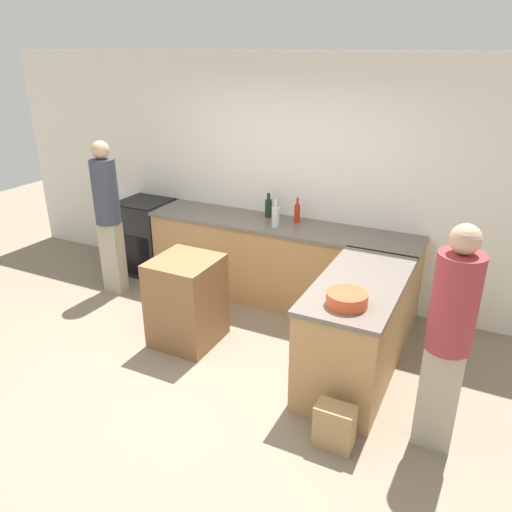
% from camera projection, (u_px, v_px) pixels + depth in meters
% --- Properties ---
extents(ground_plane, '(14.00, 14.00, 0.00)m').
position_uv_depth(ground_plane, '(198.00, 381.00, 4.41)').
color(ground_plane, gray).
extents(wall_back, '(8.00, 0.06, 2.70)m').
position_uv_depth(wall_back, '(293.00, 180.00, 5.62)').
color(wall_back, white).
rests_on(wall_back, ground_plane).
extents(counter_back, '(3.09, 0.66, 0.93)m').
position_uv_depth(counter_back, '(279.00, 262.00, 5.68)').
color(counter_back, tan).
rests_on(counter_back, ground_plane).
extents(counter_peninsula, '(0.69, 1.48, 0.93)m').
position_uv_depth(counter_peninsula, '(356.00, 330.00, 4.33)').
color(counter_peninsula, tan).
rests_on(counter_peninsula, ground_plane).
extents(range_oven, '(0.65, 0.63, 0.94)m').
position_uv_depth(range_oven, '(146.00, 236.00, 6.44)').
color(range_oven, black).
rests_on(range_oven, ground_plane).
extents(island_table, '(0.60, 0.63, 0.88)m').
position_uv_depth(island_table, '(187.00, 301.00, 4.87)').
color(island_table, brown).
rests_on(island_table, ground_plane).
extents(mixing_bowl, '(0.32, 0.32, 0.11)m').
position_uv_depth(mixing_bowl, '(347.00, 299.00, 3.74)').
color(mixing_bowl, '#DB512D').
rests_on(mixing_bowl, counter_peninsula).
extents(wine_bottle_dark, '(0.08, 0.08, 0.28)m').
position_uv_depth(wine_bottle_dark, '(268.00, 208.00, 5.67)').
color(wine_bottle_dark, black).
rests_on(wine_bottle_dark, counter_back).
extents(vinegar_bottle_clear, '(0.09, 0.09, 0.30)m').
position_uv_depth(vinegar_bottle_clear, '(275.00, 216.00, 5.36)').
color(vinegar_bottle_clear, silver).
rests_on(vinegar_bottle_clear, counter_back).
extents(hot_sauce_bottle, '(0.06, 0.06, 0.28)m').
position_uv_depth(hot_sauce_bottle, '(297.00, 213.00, 5.49)').
color(hot_sauce_bottle, red).
rests_on(hot_sauce_bottle, counter_back).
extents(person_by_range, '(0.28, 0.28, 1.80)m').
position_uv_depth(person_by_range, '(108.00, 212.00, 5.68)').
color(person_by_range, '#ADA38E').
rests_on(person_by_range, ground_plane).
extents(person_at_peninsula, '(0.31, 0.31, 1.73)m').
position_uv_depth(person_at_peninsula, '(449.00, 333.00, 3.37)').
color(person_at_peninsula, '#ADA38E').
rests_on(person_at_peninsula, ground_plane).
extents(paper_bag, '(0.29, 0.17, 0.35)m').
position_uv_depth(paper_bag, '(334.00, 426.00, 3.64)').
color(paper_bag, '#A88456').
rests_on(paper_bag, ground_plane).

